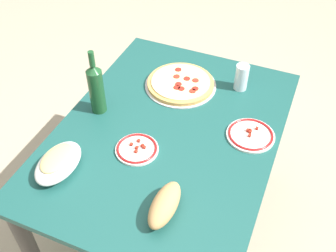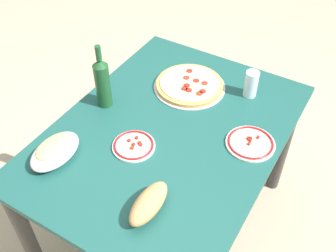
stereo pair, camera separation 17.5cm
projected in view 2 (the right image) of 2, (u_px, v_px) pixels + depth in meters
ground_plane at (168, 224)px, 2.30m from camera, size 8.00×8.00×0.00m
dining_table at (168, 149)px, 1.86m from camera, size 1.28×0.94×0.75m
pepperoni_pizza at (190, 85)px, 1.99m from camera, size 0.36×0.36×0.03m
baked_pasta_dish at (55, 150)px, 1.64m from camera, size 0.24×0.15×0.08m
wine_bottle at (102, 82)px, 1.82m from camera, size 0.07×0.07×0.32m
water_glass at (251, 84)px, 1.91m from camera, size 0.07×0.07×0.13m
side_plate_near at (134, 145)px, 1.70m from camera, size 0.18×0.18×0.02m
side_plate_far at (250, 143)px, 1.71m from camera, size 0.21×0.21×0.02m
bread_loaf at (149, 203)px, 1.45m from camera, size 0.22×0.09×0.08m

